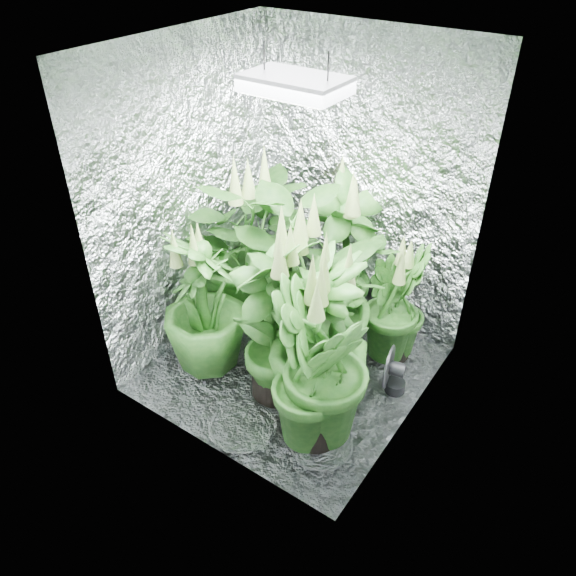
% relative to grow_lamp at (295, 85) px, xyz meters
% --- Properties ---
extents(ground, '(1.60, 1.60, 0.00)m').
position_rel_grow_lamp_xyz_m(ground, '(0.00, 0.00, -1.83)').
color(ground, silver).
rests_on(ground, ground).
extents(walls, '(1.62, 1.62, 2.00)m').
position_rel_grow_lamp_xyz_m(walls, '(0.00, 0.00, -0.83)').
color(walls, silver).
rests_on(walls, ground).
extents(ceiling, '(1.60, 1.60, 0.01)m').
position_rel_grow_lamp_xyz_m(ceiling, '(0.00, 0.00, 0.17)').
color(ceiling, silver).
rests_on(ceiling, walls).
extents(grow_lamp, '(0.50, 0.30, 0.22)m').
position_rel_grow_lamp_xyz_m(grow_lamp, '(0.00, 0.00, 0.00)').
color(grow_lamp, gray).
rests_on(grow_lamp, ceiling).
extents(plant_a, '(1.17, 1.17, 1.27)m').
position_rel_grow_lamp_xyz_m(plant_a, '(-0.56, 0.31, -1.22)').
color(plant_a, black).
rests_on(plant_a, ground).
extents(plant_b, '(0.81, 0.81, 1.19)m').
position_rel_grow_lamp_xyz_m(plant_b, '(-0.01, 0.64, -1.27)').
color(plant_b, black).
rests_on(plant_b, ground).
extents(plant_c, '(0.52, 0.52, 0.90)m').
position_rel_grow_lamp_xyz_m(plant_c, '(0.46, 0.49, -1.42)').
color(plant_c, black).
rests_on(plant_c, ground).
extents(plant_d, '(0.68, 0.68, 1.04)m').
position_rel_grow_lamp_xyz_m(plant_d, '(-0.48, -0.28, -1.34)').
color(plant_d, black).
rests_on(plant_d, ground).
extents(plant_e, '(1.29, 1.29, 1.22)m').
position_rel_grow_lamp_xyz_m(plant_e, '(0.08, 0.03, -1.25)').
color(plant_e, black).
rests_on(plant_e, ground).
extents(plant_f, '(0.70, 0.70, 1.23)m').
position_rel_grow_lamp_xyz_m(plant_f, '(0.03, -0.24, -1.26)').
color(plant_f, black).
rests_on(plant_f, ground).
extents(plant_g, '(0.68, 0.68, 1.15)m').
position_rel_grow_lamp_xyz_m(plant_g, '(0.44, -0.43, -1.29)').
color(plant_g, black).
rests_on(plant_g, ground).
extents(plant_h, '(0.81, 0.81, 1.14)m').
position_rel_grow_lamp_xyz_m(plant_h, '(0.31, -0.20, -1.30)').
color(plant_h, black).
rests_on(plant_h, ground).
extents(circulation_fan, '(0.15, 0.28, 0.32)m').
position_rel_grow_lamp_xyz_m(circulation_fan, '(0.62, 0.19, -1.69)').
color(circulation_fan, black).
rests_on(circulation_fan, ground).
extents(plant_label, '(0.06, 0.05, 0.09)m').
position_rel_grow_lamp_xyz_m(plant_label, '(0.50, -0.45, -1.53)').
color(plant_label, white).
rests_on(plant_label, plant_g).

